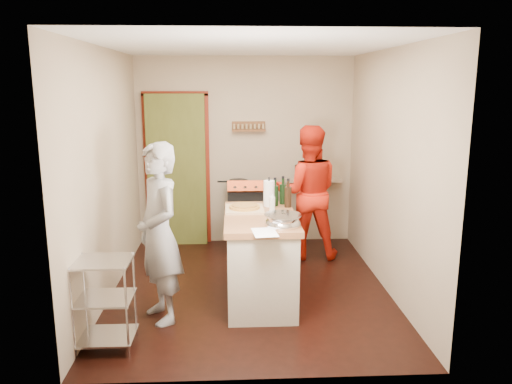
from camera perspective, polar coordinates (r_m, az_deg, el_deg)
floor at (r=5.65m, az=-0.69°, el=-10.94°), size 3.50×3.50×0.00m
back_wall at (r=7.08m, az=-6.45°, el=3.27°), size 3.00×0.44×2.60m
left_wall at (r=5.44m, az=-16.74°, el=1.91°), size 0.04×3.50×2.60m
right_wall at (r=5.54m, az=14.99°, el=2.20°), size 0.04×3.50×2.60m
ceiling at (r=5.21m, az=-0.76°, el=16.47°), size 3.00×3.50×0.02m
stove at (r=6.86m, az=-0.74°, el=-2.77°), size 0.60×0.63×1.00m
wire_shelving at (r=4.51m, az=-16.93°, el=-11.67°), size 0.48×0.40×0.80m
island at (r=5.18m, az=0.54°, el=-7.37°), size 0.72×1.37×1.24m
person_stripe at (r=4.77m, az=-11.02°, el=-4.69°), size 0.66×0.75×1.71m
person_red at (r=6.45m, az=5.91°, el=-0.04°), size 0.87×0.69×1.72m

